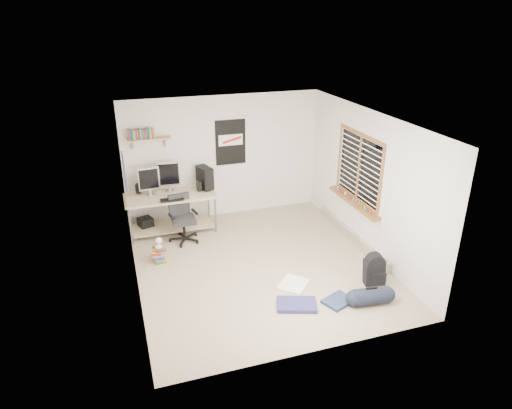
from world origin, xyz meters
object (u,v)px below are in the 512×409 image
object	(u,v)px
book_stack	(158,254)
duffel_bag	(371,296)
desk	(172,214)
backpack	(374,272)
office_chair	(183,217)

from	to	relation	value
book_stack	duffel_bag	bearing A→B (deg)	-37.77
desk	backpack	size ratio (longest dim) A/B	4.13
duffel_bag	book_stack	world-z (taller)	duffel_bag
desk	office_chair	size ratio (longest dim) A/B	1.92
desk	duffel_bag	xyz separation A→B (m)	(2.41, -3.33, -0.22)
backpack	duffel_bag	xyz separation A→B (m)	(-0.34, -0.47, -0.06)
office_chair	book_stack	xyz separation A→B (m)	(-0.56, -0.66, -0.34)
duffel_bag	backpack	bearing A→B (deg)	60.84
desk	book_stack	xyz separation A→B (m)	(-0.41, -1.14, -0.21)
desk	book_stack	bearing A→B (deg)	-107.42
office_chair	book_stack	world-z (taller)	office_chair
desk	office_chair	bearing A→B (deg)	-70.37
backpack	duffel_bag	distance (m)	0.59
backpack	book_stack	size ratio (longest dim) A/B	1.00
duffel_bag	book_stack	distance (m)	3.57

